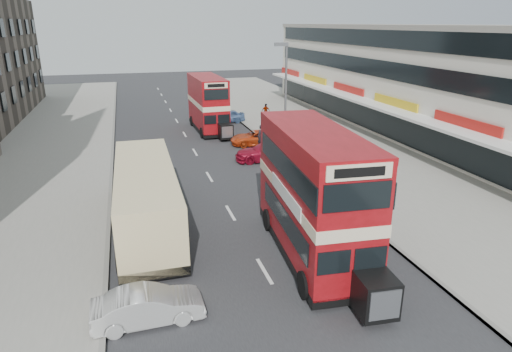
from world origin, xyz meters
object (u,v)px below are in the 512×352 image
object	(u,v)px
car_left_front	(148,306)
car_right_c	(226,116)
bus_second	(208,103)
pedestrian_far	(266,111)
street_lamp	(285,90)
pedestrian_near	(312,152)
coach	(146,195)
car_right_b	(256,138)
car_right_a	(268,151)
cyclist	(262,143)
bus_main	(314,194)

from	to	relation	value
car_left_front	car_right_c	distance (m)	31.09
bus_second	pedestrian_far	distance (m)	7.20
street_lamp	pedestrian_near	distance (m)	5.21
coach	pedestrian_far	world-z (taller)	coach
bus_second	car_right_b	size ratio (longest dim) A/B	2.05
pedestrian_far	pedestrian_near	bearing A→B (deg)	-102.83
coach	car_right_a	bearing A→B (deg)	45.32
street_lamp	cyclist	xyz separation A→B (m)	(-1.73, 0.02, -3.94)
bus_main	car_right_b	distance (m)	18.35
car_left_front	car_right_b	bearing A→B (deg)	-26.67
car_right_b	car_left_front	bearing A→B (deg)	-20.76
street_lamp	pedestrian_far	bearing A→B (deg)	79.09
pedestrian_far	car_right_c	bearing A→B (deg)	173.36
bus_main	car_right_c	size ratio (longest dim) A/B	2.60
car_right_a	cyclist	bearing A→B (deg)	-176.23
car_right_c	pedestrian_far	xyz separation A→B (m)	(4.17, 0.07, 0.29)
coach	pedestrian_near	bearing A→B (deg)	32.00
bus_second	pedestrian_far	xyz separation A→B (m)	(6.42, 2.86, -1.58)
car_left_front	pedestrian_far	world-z (taller)	pedestrian_far
car_left_front	car_right_a	distance (m)	18.85
coach	pedestrian_far	distance (m)	25.82
car_right_b	pedestrian_near	size ratio (longest dim) A/B	2.73
bus_main	car_right_b	bearing A→B (deg)	-94.41
car_right_a	pedestrian_far	xyz separation A→B (m)	(4.05, 13.41, 0.24)
bus_second	cyclist	world-z (taller)	bus_second
coach	cyclist	distance (m)	13.85
street_lamp	cyclist	world-z (taller)	street_lamp
bus_main	bus_second	size ratio (longest dim) A/B	1.13
street_lamp	car_right_b	xyz separation A→B (m)	(-1.35, 2.81, -4.20)
coach	car_right_a	xyz separation A→B (m)	(8.96, 8.88, -0.98)
coach	car_right_c	bearing A→B (deg)	68.92
street_lamp	car_right_b	world-z (taller)	street_lamp
pedestrian_near	cyclist	size ratio (longest dim) A/B	0.68
car_right_c	car_right_a	bearing A→B (deg)	-0.60
coach	car_right_b	size ratio (longest dim) A/B	2.54
bus_main	bus_second	bearing A→B (deg)	-85.59
street_lamp	car_left_front	size ratio (longest dim) A/B	2.22
car_right_b	pedestrian_far	size ratio (longest dim) A/B	2.72
cyclist	pedestrian_far	bearing A→B (deg)	70.48
street_lamp	car_right_a	xyz separation A→B (m)	(-1.77, -1.60, -4.10)
street_lamp	coach	distance (m)	15.32
pedestrian_far	car_right_b	bearing A→B (deg)	-119.55
car_right_b	pedestrian_far	world-z (taller)	pedestrian_far
car_left_front	car_right_c	size ratio (longest dim) A/B	0.98
car_right_b	pedestrian_near	distance (m)	6.59
street_lamp	bus_main	distance (m)	15.89
car_left_front	car_right_b	distance (m)	22.95
car_right_a	pedestrian_near	xyz separation A→B (m)	(2.65, -1.78, 0.24)
car_right_c	pedestrian_near	xyz separation A→B (m)	(2.78, -15.13, 0.28)
bus_second	car_right_a	world-z (taller)	bus_second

